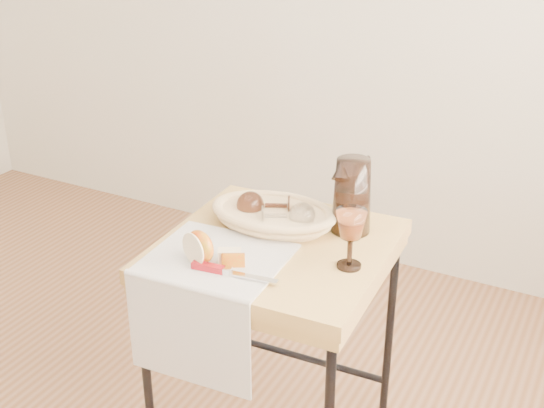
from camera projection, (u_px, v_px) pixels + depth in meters
The scene contains 10 objects.
side_table at pixel (275, 357), 1.98m from camera, with size 0.57×0.57×0.72m, color brown, non-canonical shape.
tea_towel at pixel (216, 258), 1.75m from camera, with size 0.33×0.30×0.01m, color silver.
bread_basket at pixel (273, 217), 1.91m from camera, with size 0.31×0.21×0.05m, color tan, non-canonical shape.
goblet_lying_a at pixel (267, 205), 1.92m from camera, with size 0.12×0.08×0.08m, color brown, non-canonical shape.
goblet_lying_b at pixel (285, 216), 1.86m from camera, with size 0.12×0.07×0.07m, color white, non-canonical shape.
pitcher at pixel (352, 196), 1.85m from camera, with size 0.15×0.23×0.24m, color black, non-canonical shape.
wine_goblet at pixel (350, 239), 1.68m from camera, with size 0.07×0.07×0.15m, color white, non-canonical shape.
apple_half at pixel (200, 246), 1.71m from camera, with size 0.09×0.05×0.08m, color #BE0800.
apple_wedge at pixel (230, 257), 1.71m from camera, with size 0.06×0.03×0.04m, color beige.
table_knife at pixel (231, 272), 1.67m from camera, with size 0.21×0.02×0.02m, color silver, non-canonical shape.
Camera 1 is at (1.38, -0.92, 1.59)m, focal length 46.69 mm.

